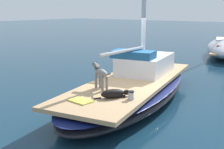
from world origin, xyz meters
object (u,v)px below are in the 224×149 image
(sailboat_main, at_px, (132,90))
(deck_winch, at_px, (131,95))
(dog_black, at_px, (114,93))
(dog_grey, at_px, (100,74))
(deck_towel, at_px, (81,101))

(sailboat_main, xyz_separation_m, deck_winch, (1.07, -1.64, 0.42))
(sailboat_main, relative_size, deck_winch, 36.16)
(sailboat_main, xyz_separation_m, dog_black, (0.67, -1.78, 0.43))
(sailboat_main, distance_m, dog_grey, 1.55)
(dog_black, relative_size, deck_towel, 1.53)
(dog_grey, relative_size, deck_towel, 1.62)
(sailboat_main, bearing_deg, deck_winch, -56.83)
(dog_black, distance_m, deck_towel, 0.85)
(dog_grey, bearing_deg, deck_winch, -13.58)
(sailboat_main, height_order, dog_grey, dog_grey)
(dog_black, bearing_deg, deck_towel, -121.79)
(dog_black, height_order, deck_towel, dog_black)
(dog_black, bearing_deg, dog_grey, 151.76)
(dog_grey, xyz_separation_m, deck_winch, (1.19, -0.29, -0.32))
(sailboat_main, relative_size, deck_towel, 13.56)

